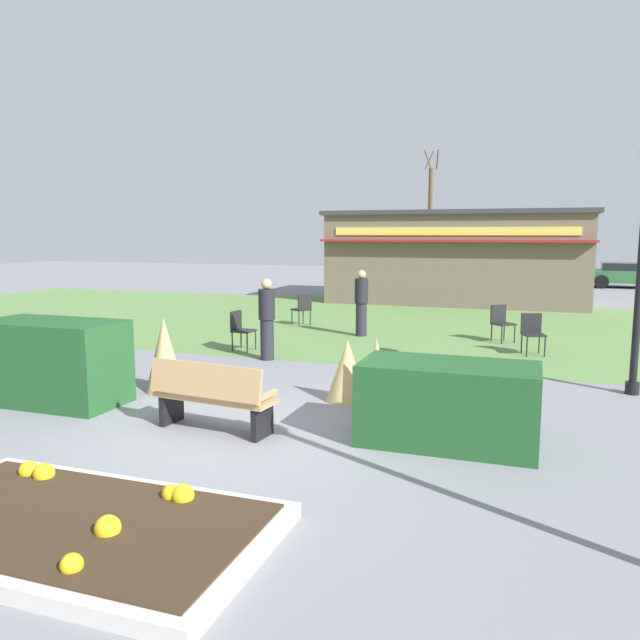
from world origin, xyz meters
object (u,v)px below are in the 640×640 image
cafe_chair_east (532,330)px  person_standing (361,303)px  person_strolling (267,319)px  parked_car_east_slot (630,274)px  trash_bin (84,378)px  food_kiosk (459,256)px  parked_car_west_slot (404,270)px  cafe_chair_west (501,320)px  tree_right_bg (430,220)px  park_bench (212,396)px  cafe_chair_center (303,307)px  parked_car_center_slot (512,272)px  cafe_chair_north (240,327)px

cafe_chair_east → person_standing: bearing=164.9°
person_strolling → parked_car_east_slot: (9.47, 21.41, -0.22)m
trash_bin → food_kiosk: bearing=77.4°
trash_bin → person_strolling: size_ratio=0.46×
food_kiosk → parked_car_west_slot: (-3.90, 8.70, -1.08)m
trash_bin → parked_car_west_slot: 25.32m
food_kiosk → person_strolling: (-2.36, -12.71, -0.86)m
cafe_chair_west → tree_right_bg: (-5.44, 22.36, 2.86)m
park_bench → cafe_chair_center: size_ratio=1.96×
parked_car_center_slot → tree_right_bg: bearing=136.5°
trash_bin → person_strolling: 4.17m
cafe_chair_east → cafe_chair_center: (-6.20, 2.32, 0.00)m
parked_car_west_slot → parked_car_center_slot: same height
food_kiosk → tree_right_bg: tree_right_bg is taller
person_strolling → parked_car_center_slot: person_strolling is taller
tree_right_bg → cafe_chair_center: bearing=-90.1°
cafe_chair_center → parked_car_west_slot: (-0.52, 16.68, 0.12)m
cafe_chair_west → parked_car_center_slot: (-0.41, 17.59, 0.12)m
food_kiosk → cafe_chair_west: bearing=-76.7°
cafe_chair_west → cafe_chair_east: size_ratio=1.00×
cafe_chair_west → cafe_chair_east: bearing=-62.6°
cafe_chair_north → person_strolling: 1.28m
person_strolling → cafe_chair_west: bearing=141.7°
trash_bin → cafe_chair_center: cafe_chair_center is taller
parked_car_west_slot → parked_car_center_slot: 5.58m
cafe_chair_north → cafe_chair_center: bearing=90.4°
cafe_chair_east → person_strolling: bearing=-155.1°
cafe_chair_center → person_strolling: (1.02, -4.73, 0.33)m
cafe_chair_east → parked_car_center_slot: parked_car_center_slot is taller
food_kiosk → cafe_chair_west: 9.21m
cafe_chair_center → cafe_chair_west: bearing=-9.4°
trash_bin → person_standing: 7.83m
person_standing → parked_car_east_slot: 19.77m
cafe_chair_center → parked_car_center_slot: size_ratio=0.21×
trash_bin → parked_car_center_slot: (5.39, 25.33, 0.25)m
person_standing → parked_car_west_slot: (-2.58, 17.88, -0.22)m
cafe_chair_west → person_standing: person_standing is taller
cafe_chair_center → cafe_chair_north: same height
cafe_chair_center → person_standing: bearing=-30.3°
person_strolling → tree_right_bg: tree_right_bg is taller
parked_car_east_slot → tree_right_bg: 11.81m
parked_car_west_slot → parked_car_center_slot: (5.58, 0.00, 0.00)m
parked_car_west_slot → parked_car_east_slot: bearing=0.0°
park_bench → parked_car_center_slot: size_ratio=0.40×
cafe_chair_west → person_strolling: size_ratio=0.53×
trash_bin → cafe_chair_west: bearing=53.1°
cafe_chair_center → person_strolling: person_strolling is taller
cafe_chair_north → tree_right_bg: bearing=90.0°
park_bench → person_standing: 8.08m
cafe_chair_center → cafe_chair_north: bearing=-89.6°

